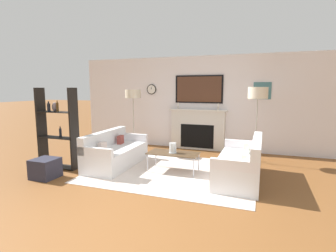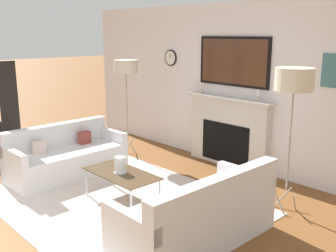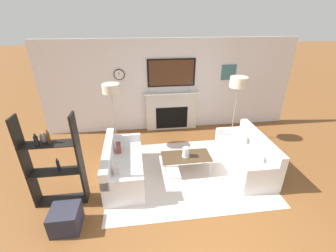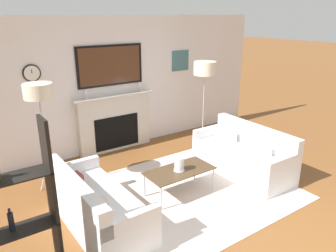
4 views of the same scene
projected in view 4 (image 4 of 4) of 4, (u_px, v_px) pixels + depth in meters
name	position (u px, v px, depth m)	size (l,w,h in m)	color
fireplace_wall	(111.00, 91.00, 6.64)	(7.50, 0.28, 2.70)	white
area_rug	(181.00, 194.00, 5.20)	(3.43, 2.67, 0.01)	beige
couch_left	(96.00, 207.00, 4.34)	(0.82, 1.82, 0.80)	silver
couch_right	(244.00, 157.00, 5.87)	(0.81, 1.84, 0.83)	silver
coffee_table	(180.00, 172.00, 5.10)	(1.09, 0.54, 0.41)	#4C3823
hurricane_candle	(179.00, 165.00, 5.05)	(0.17, 0.17, 0.22)	silver
floor_lamp_left	(38.00, 93.00, 4.87)	(0.43, 0.43, 1.75)	#9E998E
floor_lamp_right	(205.00, 69.00, 6.63)	(0.46, 0.46, 1.82)	#9E998E
shelf_unit	(4.00, 217.00, 3.12)	(0.94, 0.28, 1.80)	black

